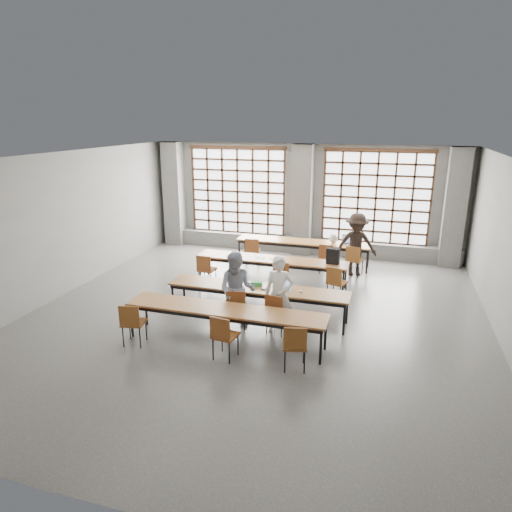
{
  "coord_description": "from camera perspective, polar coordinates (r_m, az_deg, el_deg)",
  "views": [
    {
      "loc": [
        2.73,
        -8.99,
        4.28
      ],
      "look_at": [
        -0.1,
        0.4,
        1.29
      ],
      "focal_mm": 32.0,
      "sensor_mm": 36.0,
      "label": 1
    }
  ],
  "objects": [
    {
      "name": "chair_back_mid",
      "position": [
        13.06,
        8.77,
        0.08
      ],
      "size": [
        0.43,
        0.43,
        0.88
      ],
      "color": "brown",
      "rests_on": "floor"
    },
    {
      "name": "chair_near_left",
      "position": [
        9.18,
        -15.24,
        -7.76
      ],
      "size": [
        0.49,
        0.49,
        0.88
      ],
      "color": "brown",
      "rests_on": "floor"
    },
    {
      "name": "mouse",
      "position": [
        9.73,
        5.56,
        -4.43
      ],
      "size": [
        0.1,
        0.08,
        0.04
      ],
      "primitive_type": "ellipsoid",
      "rotation": [
        0.0,
        0.0,
        0.12
      ],
      "color": "white",
      "rests_on": "desk_row_c"
    },
    {
      "name": "student_male",
      "position": [
        9.34,
        2.88,
        -4.87
      ],
      "size": [
        0.64,
        0.46,
        1.63
      ],
      "primitive_type": "imported",
      "rotation": [
        0.0,
        0.0,
        0.13
      ],
      "color": "white",
      "rests_on": "floor"
    },
    {
      "name": "plastic_bag",
      "position": [
        13.61,
        9.66,
        2.19
      ],
      "size": [
        0.29,
        0.25,
        0.29
      ],
      "primitive_type": "ellipsoid",
      "rotation": [
        0.0,
        0.0,
        -0.18
      ],
      "color": "silver",
      "rests_on": "desk_row_a"
    },
    {
      "name": "student_back",
      "position": [
        13.01,
        12.4,
        1.41
      ],
      "size": [
        1.27,
        0.93,
        1.77
      ],
      "primitive_type": "imported",
      "rotation": [
        0.0,
        0.0,
        0.26
      ],
      "color": "black",
      "rests_on": "floor"
    },
    {
      "name": "chair_front_right",
      "position": [
        9.34,
        2.55,
        -6.72
      ],
      "size": [
        0.51,
        0.51,
        0.88
      ],
      "color": "brown",
      "rests_on": "floor"
    },
    {
      "name": "window_left",
      "position": [
        15.43,
        -2.31,
        8.05
      ],
      "size": [
        3.32,
        0.12,
        3.0
      ],
      "color": "white",
      "rests_on": "wall_back"
    },
    {
      "name": "paper_sheet_b",
      "position": [
        12.0,
        0.48,
        -0.27
      ],
      "size": [
        0.31,
        0.23,
        0.0
      ],
      "primitive_type": "cube",
      "rotation": [
        0.0,
        0.0,
        0.06
      ],
      "color": "silver",
      "rests_on": "desk_row_b"
    },
    {
      "name": "desk_row_c",
      "position": [
        9.99,
        0.21,
        -4.29
      ],
      "size": [
        4.0,
        0.7,
        0.73
      ],
      "color": "brown",
      "rests_on": "floor"
    },
    {
      "name": "wall_left",
      "position": [
        12.12,
        -23.42,
        3.48
      ],
      "size": [
        0.0,
        11.0,
        11.0
      ],
      "primitive_type": "plane",
      "rotation": [
        1.57,
        0.0,
        1.57
      ],
      "color": "slate",
      "rests_on": "floor"
    },
    {
      "name": "chair_near_right",
      "position": [
        8.07,
        4.9,
        -10.78
      ],
      "size": [
        0.5,
        0.51,
        0.88
      ],
      "color": "brown",
      "rests_on": "floor"
    },
    {
      "name": "red_pouch",
      "position": [
        9.27,
        -15.04,
        -7.77
      ],
      "size": [
        0.21,
        0.14,
        0.06
      ],
      "primitive_type": "cube",
      "rotation": [
        0.0,
        0.0,
        -0.3
      ],
      "color": "maroon",
      "rests_on": "chair_near_left"
    },
    {
      "name": "wall_front",
      "position": [
        5.1,
        -18.9,
        -13.81
      ],
      "size": [
        10.0,
        0.0,
        10.0
      ],
      "primitive_type": "plane",
      "rotation": [
        -1.57,
        0.0,
        0.0
      ],
      "color": "slate",
      "rests_on": "floor"
    },
    {
      "name": "chair_front_left",
      "position": [
        9.57,
        -2.48,
        -6.12
      ],
      "size": [
        0.52,
        0.52,
        0.88
      ],
      "color": "brown",
      "rests_on": "floor"
    },
    {
      "name": "window_right",
      "position": [
        14.62,
        14.75,
        7.01
      ],
      "size": [
        3.32,
        0.12,
        3.0
      ],
      "color": "white",
      "rests_on": "wall_back"
    },
    {
      "name": "paper_sheet_c",
      "position": [
        11.95,
        2.39,
        -0.36
      ],
      "size": [
        0.32,
        0.24,
        0.0
      ],
      "primitive_type": "cube",
      "rotation": [
        0.0,
        0.0,
        0.1
      ],
      "color": "silver",
      "rests_on": "desk_row_b"
    },
    {
      "name": "chair_mid_centre",
      "position": [
        11.36,
        3.13,
        -2.34
      ],
      "size": [
        0.49,
        0.5,
        0.88
      ],
      "color": "brown",
      "rests_on": "floor"
    },
    {
      "name": "wall_back",
      "position": [
        14.96,
        6.04,
        7.11
      ],
      "size": [
        10.0,
        0.0,
        10.0
      ],
      "primitive_type": "plane",
      "rotation": [
        1.57,
        0.0,
        0.0
      ],
      "color": "slate",
      "rests_on": "floor"
    },
    {
      "name": "student_female",
      "position": [
        9.58,
        -2.37,
        -4.27
      ],
      "size": [
        0.86,
        0.7,
        1.64
      ],
      "primitive_type": "imported",
      "rotation": [
        0.0,
        0.0,
        0.11
      ],
      "color": "#19294C",
      "rests_on": "floor"
    },
    {
      "name": "sill_ledge",
      "position": [
        15.1,
        5.72,
        1.37
      ],
      "size": [
        9.8,
        0.35,
        0.5
      ],
      "primitive_type": "cube",
      "color": "#565653",
      "rests_on": "floor"
    },
    {
      "name": "backpack",
      "position": [
        11.67,
        9.61,
        0.01
      ],
      "size": [
        0.33,
        0.22,
        0.4
      ],
      "primitive_type": "cube",
      "rotation": [
        0.0,
        0.0,
        -0.07
      ],
      "color": "black",
      "rests_on": "desk_row_b"
    },
    {
      "name": "floor",
      "position": [
        10.33,
        -0.12,
        -7.56
      ],
      "size": [
        11.0,
        11.0,
        0.0
      ],
      "primitive_type": "plane",
      "color": "#4D4D4B",
      "rests_on": "ground"
    },
    {
      "name": "phone",
      "position": [
        9.83,
        1.06,
        -4.2
      ],
      "size": [
        0.14,
        0.09,
        0.01
      ],
      "primitive_type": "cube",
      "rotation": [
        0.0,
        0.0,
        0.28
      ],
      "color": "black",
      "rests_on": "desk_row_c"
    },
    {
      "name": "laptop_back",
      "position": [
        13.64,
        11.49,
        1.77
      ],
      "size": [
        0.42,
        0.38,
        0.26
      ],
      "color": "#B1B1B6",
      "rests_on": "desk_row_a"
    },
    {
      "name": "column_left",
      "position": [
        16.14,
        -10.18,
        7.65
      ],
      "size": [
        0.6,
        0.55,
        3.5
      ],
      "primitive_type": "cube",
      "color": "#565653",
      "rests_on": "floor"
    },
    {
      "name": "column_right",
      "position": [
        14.54,
        23.58,
        5.5
      ],
      "size": [
        0.6,
        0.55,
        3.5
      ],
      "primitive_type": "cube",
      "color": "#565653",
      "rests_on": "floor"
    },
    {
      "name": "chair_mid_left",
      "position": [
        11.96,
        -6.31,
        -1.41
      ],
      "size": [
        0.44,
        0.44,
        0.88
      ],
      "color": "brown",
      "rests_on": "floor"
    },
    {
      "name": "chair_near_mid",
      "position": [
        8.4,
        -4.13,
        -9.57
      ],
      "size": [
        0.48,
        0.48,
        0.88
      ],
      "color": "brown",
      "rests_on": "floor"
    },
    {
      "name": "chair_mid_right",
      "position": [
        11.14,
        9.95,
        -2.97
      ],
      "size": [
        0.53,
        0.53,
        0.88
      ],
      "color": "brown",
      "rests_on": "floor"
    },
    {
      "name": "ceiling",
      "position": [
        9.43,
        -0.14,
        12.19
      ],
      "size": [
        11.0,
        11.0,
        0.0
      ],
      "primitive_type": "plane",
      "rotation": [
        3.14,
        0.0,
        0.0
      ],
      "color": "silver",
      "rests_on": "floor"
    },
    {
      "name": "column_mid",
      "position": [
        14.69,
        5.83,
        6.93
      ],
      "size": [
        0.6,
        0.55,
        3.5
      ],
      "primitive_type": "cube",
      "color": "#565653",
      "rests_on": "floor"
    },
    {
      "name": "laptop_front",
      "position": [
        9.91,
        3.45,
        -3.71
      ],
      "size": [
        0.36,
        0.3,
        0.26
      ],
      "color": "silver",
      "rests_on": "desk_row_c"
    },
    {
      "name": "desk_row_a",
      "position": [
        13.75,
        5.87,
        1.59
      ],
      "size": [
        4.0,
        0.7,
        0.73
      ],
      "color": "brown",
      "rests_on": "floor"
    },
    {
      "name": "chair_back_right",
      "position": [
        12.99,
        12.17,
        -0.21
      ],
      "size": [
        0.52,
        0.52,
        0.88
      ],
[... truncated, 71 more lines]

